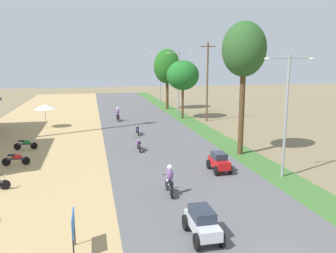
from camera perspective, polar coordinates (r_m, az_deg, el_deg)
parked_motorbike_third at (r=25.60m, az=-23.68°, el=-4.80°), size 1.80×0.54×0.94m
parked_motorbike_fourth at (r=29.83m, az=-22.34°, el=-2.61°), size 1.80×0.54×0.94m
street_signboard at (r=13.54m, az=-15.32°, el=-15.42°), size 0.06×1.30×1.50m
vendor_umbrella at (r=38.75m, az=-19.60°, el=3.10°), size 2.20×2.20×2.52m
median_tree_nearest at (r=26.13m, az=12.39°, el=12.08°), size 3.21×3.21×9.78m
median_tree_second at (r=42.34m, az=2.45°, el=8.40°), size 3.91×3.91×7.08m
median_tree_third at (r=50.96m, az=-0.14°, el=9.82°), size 3.92×3.92×8.71m
streetlamp_near at (r=21.61m, az=18.89°, el=2.93°), size 3.16×0.20×7.28m
streetlamp_mid at (r=45.62m, az=1.75°, el=7.85°), size 3.16×0.20×8.20m
streetlamp_far at (r=57.76m, az=-1.32°, el=8.58°), size 3.16×0.20×8.48m
utility_pole_near at (r=41.01m, az=6.49°, el=7.50°), size 1.80×0.20×9.18m
car_sedan_silver at (r=14.23m, az=5.66°, el=-15.37°), size 1.10×2.26×1.19m
car_hatchback_red at (r=22.30m, az=8.39°, el=-5.69°), size 1.04×2.00×1.23m
motorbike_ahead_second at (r=18.34m, az=0.23°, el=-8.84°), size 0.54×1.80×1.66m
motorbike_ahead_third at (r=27.31m, az=-4.82°, el=-2.95°), size 0.54×1.80×0.94m
motorbike_ahead_fourth at (r=33.35m, az=-5.06°, el=-0.47°), size 0.54×1.80×0.94m
motorbike_ahead_fifth at (r=41.17m, az=-8.27°, el=1.97°), size 0.54×1.80×1.66m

